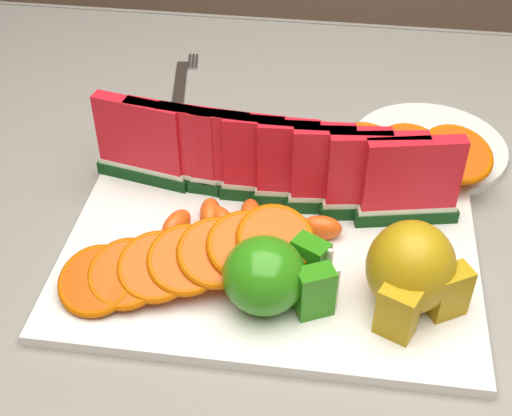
{
  "coord_description": "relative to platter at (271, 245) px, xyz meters",
  "views": [
    {
      "loc": [
        0.03,
        -0.51,
        1.25
      ],
      "look_at": [
        -0.04,
        0.0,
        0.81
      ],
      "focal_mm": 50.0,
      "sensor_mm": 36.0,
      "label": 1
    }
  ],
  "objects": [
    {
      "name": "orange_fan_front",
      "position": [
        -0.07,
        -0.07,
        0.04
      ],
      "size": [
        0.25,
        0.14,
        0.06
      ],
      "color": "#E25B15",
      "rests_on": "platter"
    },
    {
      "name": "pear_cluster",
      "position": [
        0.13,
        -0.06,
        0.04
      ],
      "size": [
        0.1,
        0.1,
        0.09
      ],
      "color": "olive",
      "rests_on": "platter"
    },
    {
      "name": "apple_cluster",
      "position": [
        0.01,
        -0.08,
        0.04
      ],
      "size": [
        0.1,
        0.08,
        0.07
      ],
      "color": "#1D8509",
      "rests_on": "platter"
    },
    {
      "name": "orange_fan_back",
      "position": [
        0.04,
        0.13,
        0.03
      ],
      "size": [
        0.38,
        0.11,
        0.05
      ],
      "color": "#E25B15",
      "rests_on": "platter"
    },
    {
      "name": "table",
      "position": [
        0.03,
        -0.0,
        -0.11
      ],
      "size": [
        1.4,
        0.9,
        0.75
      ],
      "color": "#50301C",
      "rests_on": "ground"
    },
    {
      "name": "watermelon_row",
      "position": [
        -0.01,
        0.07,
        0.05
      ],
      "size": [
        0.39,
        0.07,
        0.1
      ],
      "color": "#0A3714",
      "rests_on": "platter"
    },
    {
      "name": "platter",
      "position": [
        0.0,
        0.0,
        0.0
      ],
      "size": [
        0.4,
        0.3,
        0.01
      ],
      "color": "silver",
      "rests_on": "tablecloth"
    },
    {
      "name": "side_plate",
      "position": [
        0.16,
        0.19,
        -0.0
      ],
      "size": [
        0.21,
        0.21,
        0.01
      ],
      "color": "silver",
      "rests_on": "tablecloth"
    },
    {
      "name": "tangerine_segments",
      "position": [
        -0.02,
        0.01,
        0.02
      ],
      "size": [
        0.18,
        0.07,
        0.03
      ],
      "color": "#D25A1C",
      "rests_on": "platter"
    },
    {
      "name": "fork",
      "position": [
        -0.15,
        0.28,
        -0.0
      ],
      "size": [
        0.04,
        0.2,
        0.0
      ],
      "color": "silver",
      "rests_on": "tablecloth"
    },
    {
      "name": "tablecloth",
      "position": [
        0.03,
        -0.0,
        -0.05
      ],
      "size": [
        1.53,
        1.03,
        0.2
      ],
      "color": "slate",
      "rests_on": "table"
    }
  ]
}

